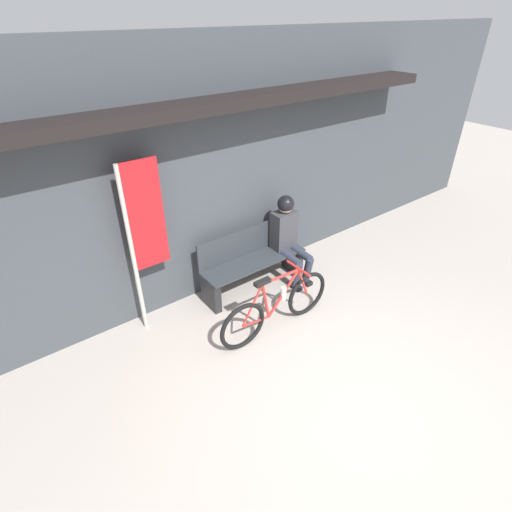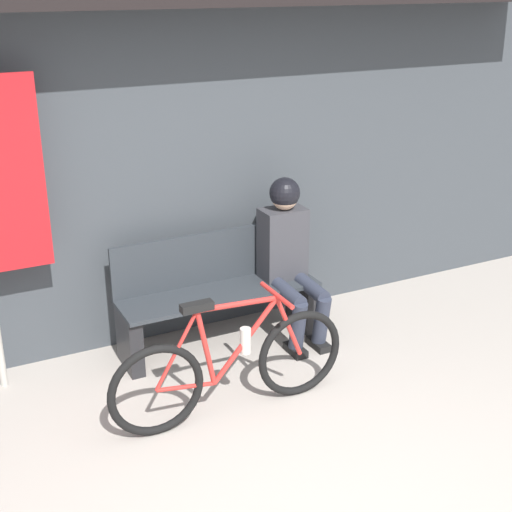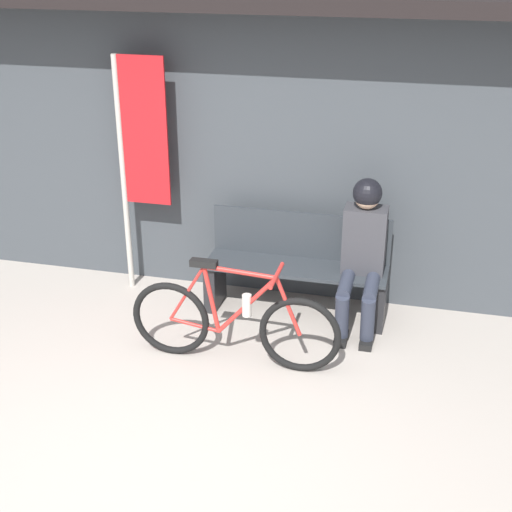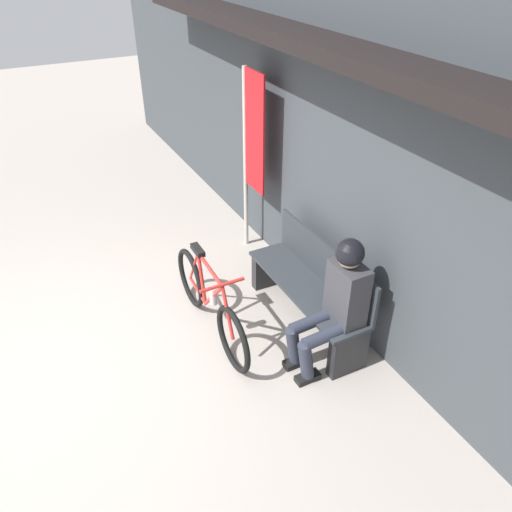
{
  "view_description": "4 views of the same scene",
  "coord_description": "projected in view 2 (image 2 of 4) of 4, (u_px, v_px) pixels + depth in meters",
  "views": [
    {
      "loc": [
        -2.34,
        -1.59,
        3.39
      ],
      "look_at": [
        0.01,
        1.5,
        0.95
      ],
      "focal_mm": 28.0,
      "sensor_mm": 36.0,
      "label": 1
    },
    {
      "loc": [
        -1.53,
        -2.35,
        2.63
      ],
      "look_at": [
        0.43,
        1.53,
        0.91
      ],
      "focal_mm": 50.0,
      "sensor_mm": 36.0,
      "label": 2
    },
    {
      "loc": [
        1.36,
        -3.21,
        2.98
      ],
      "look_at": [
        0.16,
        1.65,
        0.69
      ],
      "focal_mm": 50.0,
      "sensor_mm": 36.0,
      "label": 3
    },
    {
      "loc": [
        3.47,
        -0.06,
        3.26
      ],
      "look_at": [
        0.18,
        1.65,
        0.78
      ],
      "focal_mm": 35.0,
      "sensor_mm": 36.0,
      "label": 4
    }
  ],
  "objects": [
    {
      "name": "storefront_wall",
      "position": [
        141.0,
        123.0,
        5.0
      ],
      "size": [
        12.0,
        0.56,
        3.2
      ],
      "color": "#3D4247",
      "rests_on": "ground_plane"
    },
    {
      "name": "person_seated",
      "position": [
        289.0,
        249.0,
        5.35
      ],
      "size": [
        0.34,
        0.62,
        1.25
      ],
      "color": "#2D3342",
      "rests_on": "ground_plane"
    },
    {
      "name": "bicycle",
      "position": [
        232.0,
        367.0,
        4.48
      ],
      "size": [
        1.61,
        0.4,
        0.83
      ],
      "color": "black",
      "rests_on": "ground_plane"
    },
    {
      "name": "banner_pole",
      "position": [
        2.0,
        199.0,
        4.49
      ],
      "size": [
        0.45,
        0.05,
        2.09
      ],
      "color": "#B7B2A8",
      "rests_on": "ground_plane"
    },
    {
      "name": "park_bench_near",
      "position": [
        217.0,
        296.0,
        5.33
      ],
      "size": [
        1.51,
        0.42,
        0.85
      ],
      "color": "#2D3338",
      "rests_on": "ground_plane"
    }
  ]
}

